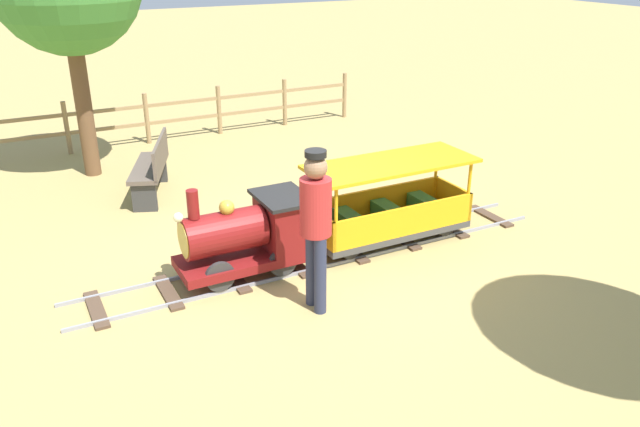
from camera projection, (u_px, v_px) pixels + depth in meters
The scene contains 7 objects.
ground_plane at pixel (323, 257), 7.27m from camera, with size 60.00×60.00×0.00m, color #A38C51.
track at pixel (322, 256), 7.26m from camera, with size 0.74×5.70×0.04m.
locomotive at pixel (250, 234), 6.71m from camera, with size 0.70×1.45×1.04m.
passenger_car at pixel (389, 209), 7.48m from camera, with size 0.80×2.00×0.97m.
conductor_person at pixel (316, 219), 5.90m from camera, with size 0.30×0.30×1.62m.
park_bench at pixel (152, 168), 8.88m from camera, with size 1.36×0.85×0.82m.
fence_section at pixel (184, 112), 11.48m from camera, with size 0.08×6.78×0.90m.
Camera 1 is at (-5.74, 3.03, 3.32)m, focal length 35.62 mm.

